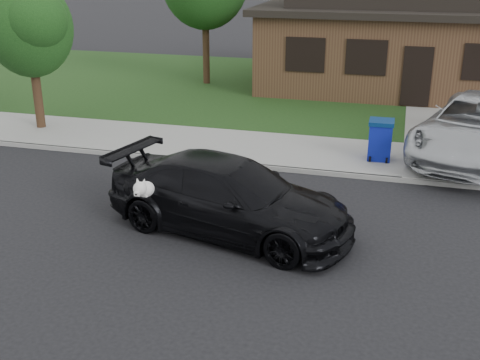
# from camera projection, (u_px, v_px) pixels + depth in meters

# --- Properties ---
(ground) EXTENTS (120.00, 120.00, 0.00)m
(ground) POSITION_uv_depth(u_px,v_px,m) (216.00, 223.00, 12.77)
(ground) COLOR black
(ground) RESTS_ON ground
(sidewalk) EXTENTS (60.00, 3.00, 0.12)m
(sidewalk) POSITION_uv_depth(u_px,v_px,m) (268.00, 150.00, 17.25)
(sidewalk) COLOR gray
(sidewalk) RESTS_ON ground
(curb) EXTENTS (60.00, 0.12, 0.12)m
(curb) POSITION_uv_depth(u_px,v_px,m) (256.00, 166.00, 15.90)
(curb) COLOR gray
(curb) RESTS_ON ground
(lawn) EXTENTS (60.00, 13.00, 0.13)m
(lawn) POSITION_uv_depth(u_px,v_px,m) (312.00, 91.00, 24.45)
(lawn) COLOR #193814
(lawn) RESTS_ON ground
(driveway) EXTENTS (4.50, 13.00, 0.14)m
(driveway) POSITION_uv_depth(u_px,v_px,m) (474.00, 119.00, 20.27)
(driveway) COLOR gray
(driveway) RESTS_ON ground
(sedan) EXTENTS (5.53, 3.26, 1.50)m
(sedan) POSITION_uv_depth(u_px,v_px,m) (229.00, 197.00, 12.14)
(sedan) COLOR black
(sedan) RESTS_ON ground
(minivan) EXTENTS (4.36, 6.44, 1.64)m
(minivan) POSITION_uv_depth(u_px,v_px,m) (480.00, 128.00, 16.12)
(minivan) COLOR silver
(minivan) RESTS_ON driveway
(recycling_bin) EXTENTS (0.66, 0.70, 1.08)m
(recycling_bin) POSITION_uv_depth(u_px,v_px,m) (380.00, 140.00, 16.09)
(recycling_bin) COLOR #0E1B9A
(recycling_bin) RESTS_ON sidewalk
(house) EXTENTS (12.60, 8.60, 4.65)m
(house) POSITION_uv_depth(u_px,v_px,m) (419.00, 36.00, 24.52)
(house) COLOR #422B1C
(house) RESTS_ON ground
(tree_2) EXTENTS (2.73, 2.60, 4.59)m
(tree_2) POSITION_uv_depth(u_px,v_px,m) (31.00, 27.00, 18.02)
(tree_2) COLOR #332114
(tree_2) RESTS_ON ground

